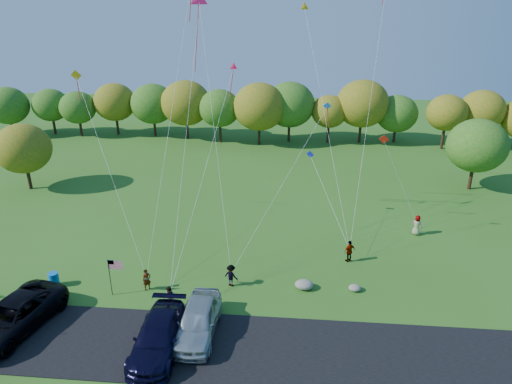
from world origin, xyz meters
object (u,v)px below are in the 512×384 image
minivan_silver (198,320)px  flyer_a (147,280)px  trash_barrel (54,279)px  flyer_c (231,276)px  flyer_e (417,225)px  minivan_navy (158,337)px  flyer_d (349,251)px  minivan_dark (13,316)px  flyer_b (170,298)px

minivan_silver → flyer_a: (-4.41, 4.18, -0.23)m
trash_barrel → flyer_a: bearing=1.3°
flyer_c → flyer_e: flyer_e is taller
minivan_navy → flyer_d: (11.63, 10.62, -0.06)m
minivan_silver → flyer_d: size_ratio=3.19×
minivan_dark → minivan_silver: size_ratio=1.22×
minivan_silver → flyer_e: bearing=42.0°
flyer_a → flyer_e: flyer_e is taller
minivan_navy → flyer_b: minivan_navy is taller
minivan_silver → flyer_b: 3.18m
flyer_e → trash_barrel: bearing=51.6°
minivan_navy → flyer_e: 23.51m
flyer_e → flyer_b: bearing=64.3°
flyer_a → flyer_d: bearing=-17.7°
minivan_navy → flyer_d: minivan_navy is taller
minivan_silver → flyer_d: minivan_silver is taller
flyer_a → flyer_d: (14.09, 4.94, 0.10)m
minivan_dark → minivan_silver: bearing=16.4°
flyer_e → minivan_silver: bearing=72.8°
flyer_b → flyer_e: 21.55m
flyer_a → flyer_b: flyer_b is taller
minivan_navy → flyer_d: 15.75m
minivan_navy → flyer_a: minivan_navy is taller
minivan_dark → flyer_e: minivan_dark is taller
flyer_e → flyer_c: bearing=62.5°
minivan_navy → trash_barrel: 10.58m
minivan_navy → flyer_c: size_ratio=3.71×
flyer_c → flyer_b: bearing=62.6°
minivan_silver → flyer_a: bearing=136.9°
minivan_dark → minivan_silver: (11.02, 0.61, 0.01)m
minivan_silver → flyer_c: (1.24, 5.15, -0.20)m
flyer_a → flyer_c: 5.73m
flyer_d → minivan_dark: bearing=-7.8°
minivan_silver → flyer_c: 5.30m
minivan_navy → flyer_c: (3.19, 6.65, -0.12)m
flyer_e → trash_barrel: (-26.72, -9.94, -0.37)m
flyer_a → flyer_b: bearing=-80.0°
flyer_e → trash_barrel: size_ratio=1.74×
minivan_silver → flyer_a: size_ratio=3.59×
minivan_dark → flyer_e: (26.78, 14.58, -0.12)m
flyer_c → flyer_e: bearing=-125.9°
minivan_silver → flyer_d: 13.30m
flyer_d → flyer_e: size_ratio=0.99×
minivan_navy → flyer_b: size_ratio=3.71×
minivan_silver → trash_barrel: 11.69m
flyer_b → trash_barrel: (-8.67, 1.83, -0.30)m
minivan_navy → minivan_dark: bearing=173.1°
flyer_a → trash_barrel: bearing=144.3°
minivan_navy → flyer_e: (17.70, 15.47, -0.05)m
flyer_b → flyer_d: 13.82m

